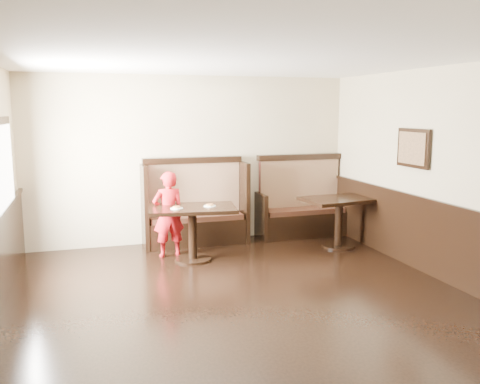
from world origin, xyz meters
name	(u,v)px	position (x,y,z in m)	size (l,w,h in m)	color
ground	(260,318)	(0.00, 0.00, 0.00)	(7.00, 7.00, 0.00)	black
room_shell	(226,254)	(-0.30, 0.28, 0.67)	(7.00, 7.00, 7.00)	#C0B28B
booth_main	(195,213)	(0.00, 3.30, 0.53)	(1.75, 0.72, 1.45)	black
booth_neighbor	(301,209)	(1.95, 3.29, 0.48)	(1.65, 0.72, 1.45)	black
table_main	(192,219)	(-0.25, 2.33, 0.63)	(1.38, 0.97, 0.82)	black
table_neighbor	(339,210)	(2.21, 2.38, 0.61)	(1.26, 0.91, 0.82)	black
child	(168,214)	(-0.55, 2.65, 0.66)	(0.48, 0.32, 1.32)	red
pizza_plate_left	(177,208)	(-0.49, 2.27, 0.83)	(0.19, 0.19, 0.03)	white
pizza_plate_right	(210,205)	(0.02, 2.30, 0.83)	(0.19, 0.19, 0.03)	white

